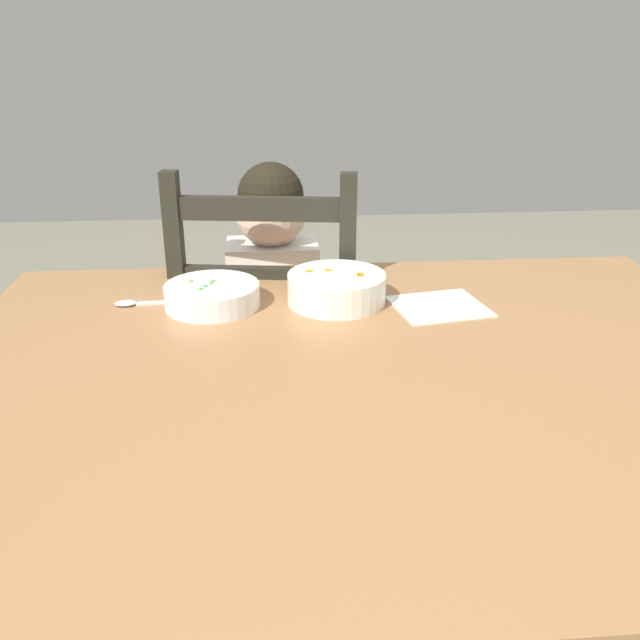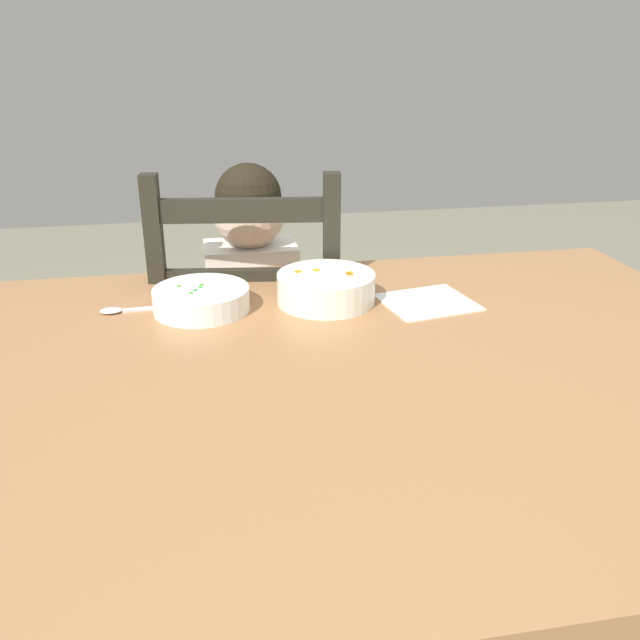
% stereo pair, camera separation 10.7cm
% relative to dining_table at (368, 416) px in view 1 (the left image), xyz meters
% --- Properties ---
extents(dining_table, '(1.43, 1.09, 0.76)m').
position_rel_dining_table_xyz_m(dining_table, '(0.00, 0.00, 0.00)').
color(dining_table, '#A06E44').
rests_on(dining_table, ground).
extents(dining_chair, '(0.47, 0.47, 0.99)m').
position_rel_dining_table_xyz_m(dining_chair, '(-0.15, 0.60, -0.19)').
color(dining_chair, black).
rests_on(dining_chair, ground).
extents(child_figure, '(0.32, 0.31, 0.98)m').
position_rel_dining_table_xyz_m(child_figure, '(-0.15, 0.59, -0.02)').
color(child_figure, white).
rests_on(child_figure, ground).
extents(bowl_of_peas, '(0.19, 0.19, 0.05)m').
position_rel_dining_table_xyz_m(bowl_of_peas, '(-0.27, 0.30, 0.11)').
color(bowl_of_peas, white).
rests_on(bowl_of_peas, dining_table).
extents(bowl_of_carrots, '(0.20, 0.20, 0.06)m').
position_rel_dining_table_xyz_m(bowl_of_carrots, '(-0.02, 0.30, 0.12)').
color(bowl_of_carrots, white).
rests_on(bowl_of_carrots, dining_table).
extents(spoon, '(0.14, 0.03, 0.01)m').
position_rel_dining_table_xyz_m(spoon, '(-0.42, 0.32, 0.09)').
color(spoon, silver).
rests_on(spoon, dining_table).
extents(paper_napkin, '(0.20, 0.19, 0.00)m').
position_rel_dining_table_xyz_m(paper_napkin, '(0.18, 0.26, 0.09)').
color(paper_napkin, white).
rests_on(paper_napkin, dining_table).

